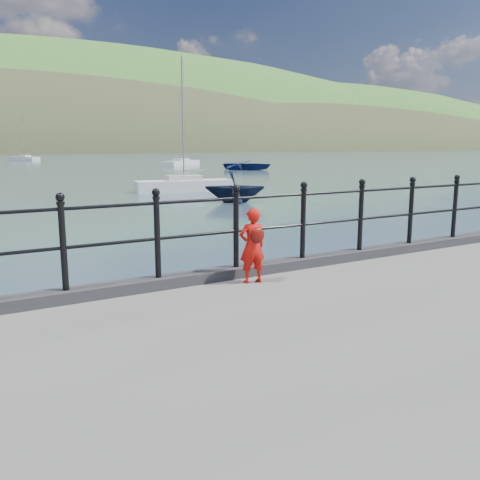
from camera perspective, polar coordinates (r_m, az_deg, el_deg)
ground at (r=7.63m, az=-5.00°, el=-11.72°), size 600.00×600.00×0.00m
kerb at (r=7.16m, az=-4.62°, el=-4.15°), size 60.00×0.30×0.15m
railing at (r=7.00m, az=-4.71°, el=1.78°), size 18.11×0.11×1.20m
far_shore at (r=250.56m, az=-20.54°, el=4.19°), size 830.00×200.00×156.00m
child at (r=7.02m, az=1.39°, el=-0.60°), size 0.41×0.33×1.04m
launch_blue at (r=58.70m, az=0.87°, el=8.43°), size 6.62×6.86×1.16m
launch_navy at (r=25.84m, az=-0.59°, el=6.01°), size 3.86×3.70×1.58m
sailboat_far at (r=70.21m, az=-6.61°, el=8.54°), size 6.76×5.68×9.89m
sailboat_deep at (r=99.24m, az=-23.05°, el=8.39°), size 4.70×5.90×8.76m
sailboat_near at (r=32.04m, az=-6.29°, el=6.05°), size 6.17×2.53×8.27m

